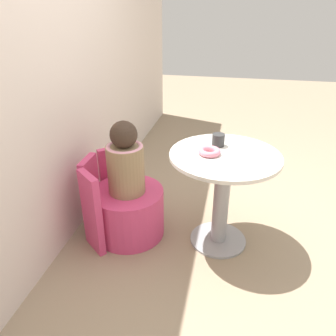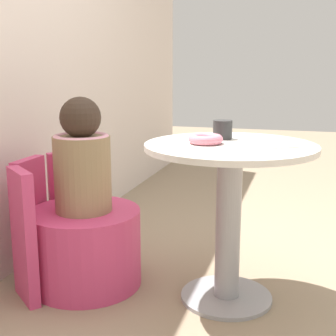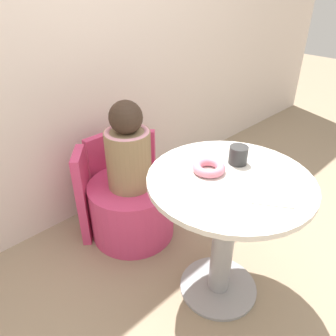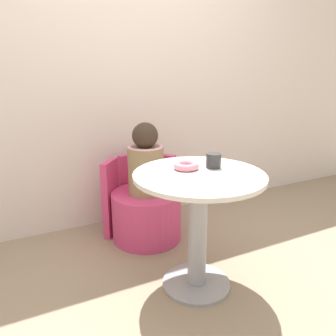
{
  "view_description": "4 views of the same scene",
  "coord_description": "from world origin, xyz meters",
  "px_view_note": "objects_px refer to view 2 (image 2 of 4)",
  "views": [
    {
      "loc": [
        -1.88,
        -0.02,
        1.58
      ],
      "look_at": [
        0.07,
        0.39,
        0.56
      ],
      "focal_mm": 35.0,
      "sensor_mm": 36.0,
      "label": 1
    },
    {
      "loc": [
        -1.85,
        -0.28,
        1.02
      ],
      "look_at": [
        0.08,
        0.29,
        0.58
      ],
      "focal_mm": 50.0,
      "sensor_mm": 36.0,
      "label": 2
    },
    {
      "loc": [
        -0.94,
        -0.64,
        1.47
      ],
      "look_at": [
        0.08,
        0.4,
        0.59
      ],
      "focal_mm": 35.0,
      "sensor_mm": 36.0,
      "label": 3
    },
    {
      "loc": [
        -0.83,
        -1.43,
        1.24
      ],
      "look_at": [
        0.08,
        0.41,
        0.63
      ],
      "focal_mm": 35.0,
      "sensor_mm": 36.0,
      "label": 4
    }
  ],
  "objects_px": {
    "tub_chair": "(86,247)",
    "child_figure": "(82,160)",
    "donut": "(206,139)",
    "round_table": "(229,192)",
    "cup": "(223,130)"
  },
  "relations": [
    {
      "from": "round_table",
      "to": "child_figure",
      "type": "xyz_separation_m",
      "value": [
        -0.04,
        0.67,
        0.11
      ]
    },
    {
      "from": "donut",
      "to": "round_table",
      "type": "bearing_deg",
      "value": -75.73
    },
    {
      "from": "child_figure",
      "to": "donut",
      "type": "height_order",
      "value": "child_figure"
    },
    {
      "from": "child_figure",
      "to": "donut",
      "type": "bearing_deg",
      "value": -88.66
    },
    {
      "from": "donut",
      "to": "child_figure",
      "type": "bearing_deg",
      "value": 91.34
    },
    {
      "from": "round_table",
      "to": "child_figure",
      "type": "bearing_deg",
      "value": 93.33
    },
    {
      "from": "donut",
      "to": "cup",
      "type": "distance_m",
      "value": 0.16
    },
    {
      "from": "round_table",
      "to": "tub_chair",
      "type": "xyz_separation_m",
      "value": [
        -0.04,
        0.67,
        -0.31
      ]
    },
    {
      "from": "round_table",
      "to": "tub_chair",
      "type": "distance_m",
      "value": 0.74
    },
    {
      "from": "child_figure",
      "to": "cup",
      "type": "bearing_deg",
      "value": -74.69
    },
    {
      "from": "round_table",
      "to": "tub_chair",
      "type": "height_order",
      "value": "round_table"
    },
    {
      "from": "tub_chair",
      "to": "child_figure",
      "type": "xyz_separation_m",
      "value": [
        0.0,
        -0.0,
        0.42
      ]
    },
    {
      "from": "donut",
      "to": "cup",
      "type": "relative_size",
      "value": 1.69
    },
    {
      "from": "tub_chair",
      "to": "child_figure",
      "type": "relative_size",
      "value": 0.99
    },
    {
      "from": "tub_chair",
      "to": "donut",
      "type": "xyz_separation_m",
      "value": [
        0.01,
        -0.57,
        0.54
      ]
    }
  ]
}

